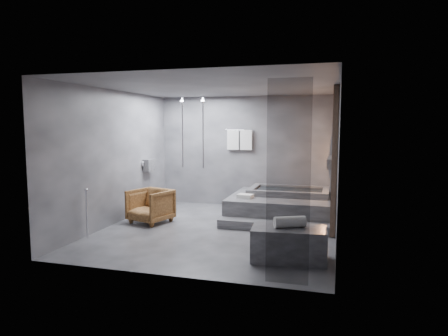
% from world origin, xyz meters
% --- Properties ---
extents(room, '(5.00, 5.04, 2.82)m').
position_xyz_m(room, '(0.40, 0.24, 1.73)').
color(room, '#303033').
rests_on(room, ground).
extents(tub_deck, '(2.20, 2.00, 0.50)m').
position_xyz_m(tub_deck, '(1.05, 1.45, 0.25)').
color(tub_deck, '#363538').
rests_on(tub_deck, ground).
extents(tub_step, '(2.20, 0.36, 0.18)m').
position_xyz_m(tub_step, '(1.05, 0.27, 0.09)').
color(tub_step, '#363538').
rests_on(tub_step, ground).
extents(concrete_bench, '(1.17, 0.71, 0.51)m').
position_xyz_m(concrete_bench, '(1.55, -1.39, 0.25)').
color(concrete_bench, '#343336').
rests_on(concrete_bench, ground).
extents(driftwood_chair, '(0.97, 0.99, 0.72)m').
position_xyz_m(driftwood_chair, '(-1.57, 0.22, 0.36)').
color(driftwood_chair, '#452811').
rests_on(driftwood_chair, ground).
extents(rolled_towel, '(0.51, 0.36, 0.17)m').
position_xyz_m(rolled_towel, '(1.56, -1.36, 0.59)').
color(rolled_towel, white).
rests_on(rolled_towel, concrete_bench).
extents(deck_towel, '(0.36, 0.28, 0.09)m').
position_xyz_m(deck_towel, '(0.35, 0.90, 0.54)').
color(deck_towel, silver).
rests_on(deck_towel, tub_deck).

